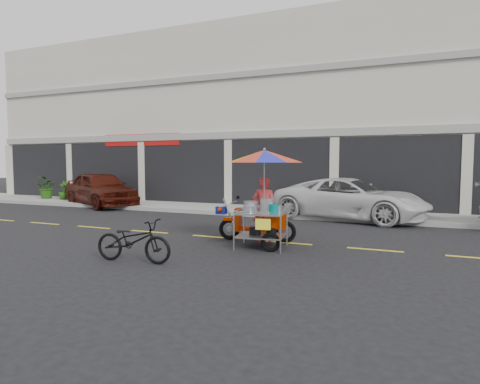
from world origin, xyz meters
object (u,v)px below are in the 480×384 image
at_px(maroon_sedan, 101,189).
at_px(white_pickup, 351,199).
at_px(near_bicycle, 133,241).
at_px(food_vendor_rig, 263,184).

bearing_deg(maroon_sedan, white_pickup, -65.16).
bearing_deg(near_bicycle, white_pickup, -27.30).
relative_size(white_pickup, food_vendor_rig, 2.10).
height_order(white_pickup, food_vendor_rig, food_vendor_rig).
bearing_deg(white_pickup, near_bicycle, 170.24).
bearing_deg(maroon_sedan, near_bicycle, -110.14).
bearing_deg(near_bicycle, food_vendor_rig, -40.89).
distance_m(white_pickup, food_vendor_rig, 5.39).
distance_m(maroon_sedan, near_bicycle, 10.84).
relative_size(near_bicycle, food_vendor_rig, 0.66).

